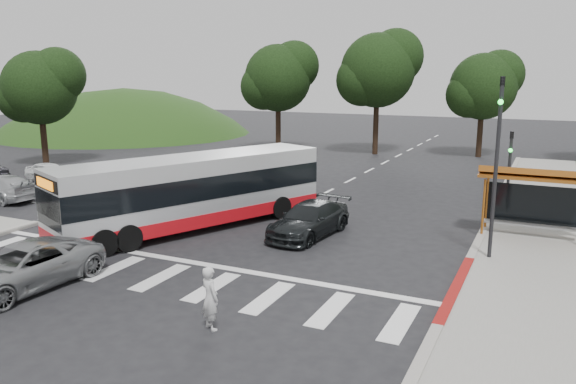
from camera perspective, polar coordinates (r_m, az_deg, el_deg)
The scene contains 18 objects.
ground at distance 23.09m, azimuth -5.15°, elevation -4.68°, with size 140.00×140.00×0.00m, color black.
sidewalk_east at distance 27.81m, azimuth 24.00°, elevation -2.68°, with size 4.00×40.00×0.12m, color gray.
curb_east at distance 27.90m, azimuth 19.90°, elevation -2.28°, with size 0.30×40.00×0.15m, color #9E9991.
curb_east_red at distance 18.38m, azimuth 16.70°, elevation -9.34°, with size 0.32×6.00×0.15m, color maroon.
hillside_nw at distance 65.74m, azimuth -16.12°, elevation 5.75°, with size 44.00×44.00×10.00m, color #173D13.
crosswalk_ladder at distance 19.18m, azimuth -12.80°, elevation -8.44°, with size 18.00×2.60×0.01m, color silver.
bus_shelter at distance 24.51m, azimuth 23.77°, elevation 0.97°, with size 4.20×1.60×2.86m.
traffic_signal_ne_tall at distance 20.77m, azimuth 20.47°, elevation 3.69°, with size 0.18×0.37×6.50m.
traffic_signal_ne_short at distance 27.88m, azimuth 21.58°, elevation 2.63°, with size 0.18×0.37×4.00m.
tree_north_a at distance 47.00m, azimuth 9.21°, elevation 12.22°, with size 6.60×6.15×10.17m.
tree_north_b at distance 47.39m, azimuth 19.31°, elevation 10.19°, with size 5.72×5.33×8.43m.
tree_north_c at distance 48.04m, azimuth -0.90°, elevation 11.61°, with size 6.16×5.74×9.30m.
tree_west_a at distance 44.17m, azimuth -23.83°, elevation 9.76°, with size 5.72×5.33×8.43m.
transit_bus at distance 24.46m, azimuth -9.59°, elevation -0.08°, with size 2.62×12.10×3.13m, color silver, non-canonical shape.
pedestrian at distance 15.01m, azimuth -7.93°, elevation -10.62°, with size 0.63×0.41×1.72m, color silver.
dark_sedan at distance 23.19m, azimuth 2.17°, elevation -2.82°, with size 1.91×4.70×1.36m, color black.
silver_suv_south at distance 19.44m, azimuth -25.34°, elevation -6.88°, with size 2.33×5.05×1.40m, color #949799.
west_car_white at distance 37.64m, azimuth -23.06°, elevation 1.86°, with size 1.43×3.56×1.21m, color white.
Camera 1 is at (11.29, -19.03, 6.60)m, focal length 35.00 mm.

